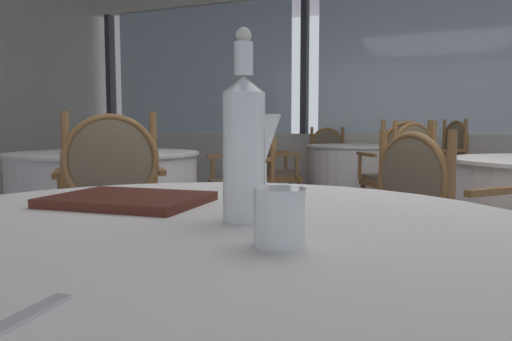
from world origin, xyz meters
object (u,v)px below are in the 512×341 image
object	(u,v)px
dining_chair_0_3	(251,171)
dining_chair_3_1	(330,159)
wine_glass	(265,141)
dining_chair_3_3	(399,169)
dining_chair_3_2	(267,167)
dining_chair_1_2	(432,215)
water_tumbler	(280,217)
menu_book	(129,199)
dining_chair_1_1	(424,176)
dining_chair_3_0	(444,159)
water_bottle	(244,144)
dining_chair_0_0	(102,167)
dining_chair_0_2	(111,195)

from	to	relation	value
dining_chair_0_3	dining_chair_3_1	bearing A→B (deg)	-134.06
wine_glass	dining_chair_3_3	size ratio (longest dim) A/B	0.20
dining_chair_3_2	dining_chair_3_1	bearing A→B (deg)	45.16
dining_chair_1_2	dining_chair_3_1	world-z (taller)	dining_chair_3_1
wine_glass	dining_chair_3_2	bearing A→B (deg)	109.82
water_tumbler	menu_book	world-z (taller)	water_tumbler
water_tumbler	dining_chair_1_1	bearing A→B (deg)	88.00
water_tumbler	dining_chair_3_0	distance (m)	4.76
dining_chair_1_2	dining_chair_3_1	bearing A→B (deg)	61.79
water_tumbler	dining_chair_3_3	bearing A→B (deg)	91.62
wine_glass	dining_chair_3_3	bearing A→B (deg)	89.29
water_bottle	dining_chair_0_3	bearing A→B (deg)	111.68
dining_chair_0_0	dining_chair_0_2	world-z (taller)	dining_chair_0_2
dining_chair_1_2	water_tumbler	bearing A→B (deg)	-144.33
water_tumbler	dining_chair_0_3	world-z (taller)	dining_chair_0_3
water_tumbler	dining_chair_3_2	distance (m)	4.06
water_tumbler	dining_chair_1_1	world-z (taller)	dining_chair_1_1
dining_chair_0_0	dining_chair_0_3	size ratio (longest dim) A/B	0.95
water_bottle	water_tumbler	bearing A→B (deg)	-51.89
wine_glass	dining_chair_0_2	distance (m)	1.57
water_tumbler	dining_chair_0_3	bearing A→B (deg)	112.71
dining_chair_0_2	dining_chair_1_2	xyz separation A→B (m)	(1.51, 0.32, -0.05)
dining_chair_0_3	dining_chair_3_3	xyz separation A→B (m)	(1.10, 0.59, 0.01)
dining_chair_0_2	dining_chair_3_0	world-z (taller)	dining_chair_3_0
menu_book	dining_chair_3_3	size ratio (longest dim) A/B	0.34
dining_chair_1_1	water_tumbler	bearing A→B (deg)	-49.70
water_tumbler	dining_chair_0_2	world-z (taller)	dining_chair_0_2
dining_chair_1_2	dining_chair_0_2	bearing A→B (deg)	144.14
wine_glass	dining_chair_0_3	bearing A→B (deg)	112.56
dining_chair_0_3	dining_chair_1_2	xyz separation A→B (m)	(1.38, -1.25, -0.04)
dining_chair_0_3	dining_chair_1_2	world-z (taller)	dining_chair_0_3
dining_chair_0_2	dining_chair_0_3	world-z (taller)	dining_chair_0_2
dining_chair_3_1	dining_chair_3_3	world-z (taller)	dining_chair_3_3
menu_book	dining_chair_0_0	bearing A→B (deg)	127.23
menu_book	dining_chair_0_3	world-z (taller)	dining_chair_0_3
menu_book	dining_chair_3_2	size ratio (longest dim) A/B	0.37
dining_chair_1_2	dining_chair_3_0	bearing A→B (deg)	40.99
water_bottle	dining_chair_0_3	size ratio (longest dim) A/B	0.35
wine_glass	dining_chair_0_3	size ratio (longest dim) A/B	0.20
wine_glass	dining_chair_0_0	world-z (taller)	wine_glass
wine_glass	dining_chair_3_1	world-z (taller)	wine_glass
water_bottle	water_tumbler	world-z (taller)	water_bottle
dining_chair_3_2	dining_chair_3_3	bearing A→B (deg)	-45.27
dining_chair_1_2	wine_glass	bearing A→B (deg)	-151.66
dining_chair_0_0	dining_chair_0_3	xyz separation A→B (m)	(1.56, -0.12, 0.02)
dining_chair_0_0	dining_chair_0_2	bearing A→B (deg)	-0.00
menu_book	dining_chair_3_0	distance (m)	4.57
dining_chair_3_3	water_bottle	bearing A→B (deg)	149.68
dining_chair_0_0	dining_chair_3_1	distance (m)	2.72
dining_chair_0_0	dining_chair_3_0	bearing A→B (deg)	80.14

